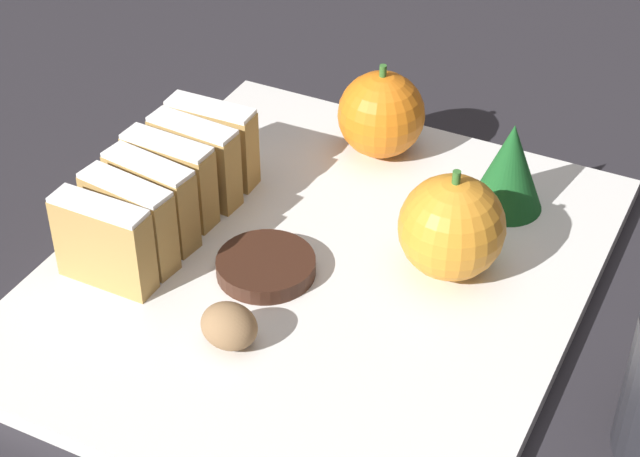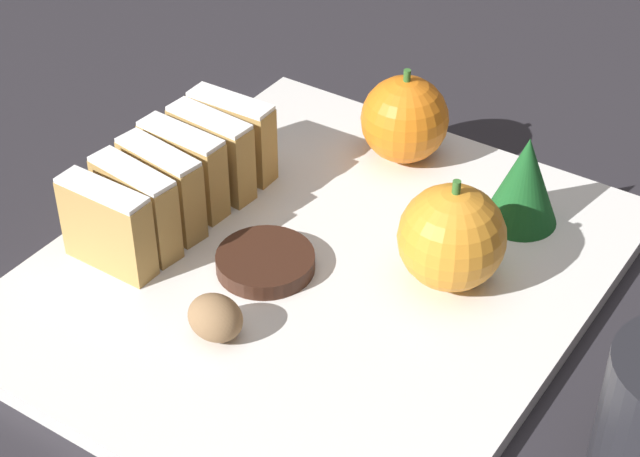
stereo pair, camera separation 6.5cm
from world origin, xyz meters
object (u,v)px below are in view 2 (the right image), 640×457
(walnut, at_px, (215,318))
(chocolate_cookie, at_px, (265,262))
(orange_far, at_px, (405,119))
(orange_near, at_px, (452,237))

(walnut, xyz_separation_m, chocolate_cookie, (-0.01, 0.06, -0.01))
(orange_far, distance_m, walnut, 0.22)
(orange_near, height_order, walnut, orange_near)
(orange_near, xyz_separation_m, walnut, (-0.09, -0.12, -0.02))
(walnut, height_order, chocolate_cookie, walnut)
(orange_near, bearing_deg, walnut, -126.38)
(orange_near, bearing_deg, orange_far, 131.69)
(orange_near, relative_size, orange_far, 1.05)
(orange_far, distance_m, chocolate_cookie, 0.16)
(walnut, distance_m, chocolate_cookie, 0.07)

